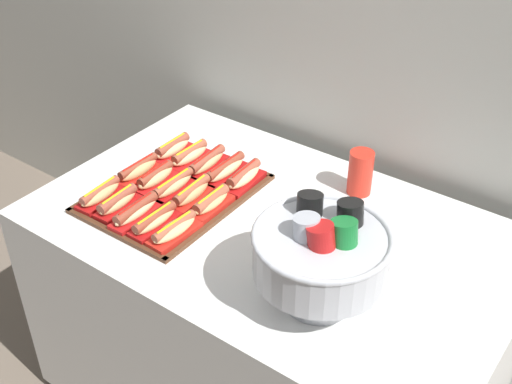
{
  "coord_description": "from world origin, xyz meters",
  "views": [
    {
      "loc": [
        0.86,
        -1.27,
        1.98
      ],
      "look_at": [
        -0.07,
        0.01,
        0.88
      ],
      "focal_mm": 46.1,
      "sensor_mm": 36.0,
      "label": 1
    }
  ],
  "objects_px": {
    "hot_dog_2": "(136,212)",
    "cup_stack": "(360,173)",
    "buffet_table": "(272,317)",
    "punch_bowl": "(322,252)",
    "hot_dog_4": "(174,230)",
    "hot_dog_6": "(156,178)",
    "hot_dog_14": "(244,177)",
    "hot_dog_11": "(190,156)",
    "hot_dog_7": "(173,186)",
    "hot_dog_9": "(211,203)",
    "serving_tray": "(174,194)",
    "hot_dog_13": "(225,170)",
    "hot_dog_0": "(100,195)",
    "hot_dog_5": "(138,170)",
    "hot_dog_1": "(118,203)",
    "hot_dog_3": "(155,221)",
    "hot_dog_12": "(207,163)",
    "hot_dog_8": "(192,194)",
    "hot_dog_10": "(173,149)"
  },
  "relations": [
    {
      "from": "hot_dog_2",
      "to": "cup_stack",
      "type": "distance_m",
      "value": 0.69
    },
    {
      "from": "buffet_table",
      "to": "punch_bowl",
      "type": "height_order",
      "value": "punch_bowl"
    },
    {
      "from": "hot_dog_4",
      "to": "hot_dog_6",
      "type": "xyz_separation_m",
      "value": [
        -0.23,
        0.16,
        0.0
      ]
    },
    {
      "from": "hot_dog_4",
      "to": "hot_dog_14",
      "type": "height_order",
      "value": "hot_dog_14"
    },
    {
      "from": "punch_bowl",
      "to": "hot_dog_2",
      "type": "bearing_deg",
      "value": -176.7
    },
    {
      "from": "hot_dog_2",
      "to": "hot_dog_11",
      "type": "height_order",
      "value": "hot_dog_11"
    },
    {
      "from": "hot_dog_6",
      "to": "hot_dog_7",
      "type": "distance_m",
      "value": 0.08
    },
    {
      "from": "hot_dog_4",
      "to": "hot_dog_9",
      "type": "relative_size",
      "value": 1.07
    },
    {
      "from": "hot_dog_7",
      "to": "hot_dog_11",
      "type": "bearing_deg",
      "value": 114.83
    },
    {
      "from": "serving_tray",
      "to": "hot_dog_13",
      "type": "relative_size",
      "value": 2.87
    },
    {
      "from": "hot_dog_9",
      "to": "hot_dog_7",
      "type": "bearing_deg",
      "value": -179.62
    },
    {
      "from": "hot_dog_0",
      "to": "hot_dog_6",
      "type": "xyz_separation_m",
      "value": [
        0.07,
        0.17,
        0.0
      ]
    },
    {
      "from": "hot_dog_5",
      "to": "hot_dog_6",
      "type": "xyz_separation_m",
      "value": [
        0.07,
        0.0,
        -0.0
      ]
    },
    {
      "from": "hot_dog_1",
      "to": "hot_dog_6",
      "type": "bearing_deg",
      "value": 90.38
    },
    {
      "from": "hot_dog_2",
      "to": "hot_dog_3",
      "type": "height_order",
      "value": "hot_dog_2"
    },
    {
      "from": "buffet_table",
      "to": "hot_dog_5",
      "type": "distance_m",
      "value": 0.65
    },
    {
      "from": "hot_dog_1",
      "to": "hot_dog_3",
      "type": "bearing_deg",
      "value": 0.38
    },
    {
      "from": "hot_dog_5",
      "to": "hot_dog_12",
      "type": "distance_m",
      "value": 0.22
    },
    {
      "from": "hot_dog_5",
      "to": "hot_dog_12",
      "type": "xyz_separation_m",
      "value": [
        0.15,
        0.17,
        -0.0
      ]
    },
    {
      "from": "hot_dog_8",
      "to": "hot_dog_13",
      "type": "relative_size",
      "value": 0.92
    },
    {
      "from": "serving_tray",
      "to": "hot_dog_2",
      "type": "height_order",
      "value": "hot_dog_2"
    },
    {
      "from": "hot_dog_10",
      "to": "punch_bowl",
      "type": "xyz_separation_m",
      "value": [
        0.76,
        -0.29,
        0.12
      ]
    },
    {
      "from": "hot_dog_5",
      "to": "hot_dog_14",
      "type": "relative_size",
      "value": 0.98
    },
    {
      "from": "hot_dog_7",
      "to": "hot_dog_10",
      "type": "bearing_deg",
      "value": 132.66
    },
    {
      "from": "hot_dog_3",
      "to": "cup_stack",
      "type": "relative_size",
      "value": 1.18
    },
    {
      "from": "serving_tray",
      "to": "hot_dog_3",
      "type": "bearing_deg",
      "value": -65.17
    },
    {
      "from": "hot_dog_9",
      "to": "hot_dog_10",
      "type": "height_order",
      "value": "hot_dog_10"
    },
    {
      "from": "serving_tray",
      "to": "hot_dog_11",
      "type": "distance_m",
      "value": 0.18
    },
    {
      "from": "hot_dog_2",
      "to": "hot_dog_4",
      "type": "xyz_separation_m",
      "value": [
        0.15,
        0.0,
        -0.0
      ]
    },
    {
      "from": "hot_dog_5",
      "to": "hot_dog_9",
      "type": "bearing_deg",
      "value": 0.38
    },
    {
      "from": "hot_dog_0",
      "to": "hot_dog_13",
      "type": "xyz_separation_m",
      "value": [
        0.22,
        0.33,
        0.0
      ]
    },
    {
      "from": "hot_dog_7",
      "to": "hot_dog_11",
      "type": "distance_m",
      "value": 0.18
    },
    {
      "from": "hot_dog_2",
      "to": "hot_dog_14",
      "type": "relative_size",
      "value": 1.08
    },
    {
      "from": "hot_dog_5",
      "to": "hot_dog_8",
      "type": "bearing_deg",
      "value": 0.38
    },
    {
      "from": "hot_dog_4",
      "to": "hot_dog_7",
      "type": "distance_m",
      "value": 0.22
    },
    {
      "from": "buffet_table",
      "to": "hot_dog_2",
      "type": "relative_size",
      "value": 7.8
    },
    {
      "from": "serving_tray",
      "to": "hot_dog_5",
      "type": "relative_size",
      "value": 3.18
    },
    {
      "from": "hot_dog_4",
      "to": "buffet_table",
      "type": "bearing_deg",
      "value": 49.48
    },
    {
      "from": "hot_dog_3",
      "to": "punch_bowl",
      "type": "relative_size",
      "value": 0.5
    },
    {
      "from": "hot_dog_1",
      "to": "hot_dog_11",
      "type": "bearing_deg",
      "value": 90.38
    },
    {
      "from": "serving_tray",
      "to": "hot_dog_11",
      "type": "bearing_deg",
      "value": 114.83
    },
    {
      "from": "hot_dog_3",
      "to": "cup_stack",
      "type": "height_order",
      "value": "cup_stack"
    },
    {
      "from": "serving_tray",
      "to": "hot_dog_13",
      "type": "height_order",
      "value": "hot_dog_13"
    },
    {
      "from": "hot_dog_7",
      "to": "cup_stack",
      "type": "xyz_separation_m",
      "value": [
        0.46,
        0.36,
        0.04
      ]
    },
    {
      "from": "hot_dog_6",
      "to": "hot_dog_9",
      "type": "height_order",
      "value": "hot_dog_6"
    },
    {
      "from": "hot_dog_14",
      "to": "punch_bowl",
      "type": "xyz_separation_m",
      "value": [
        0.46,
        -0.3,
        0.12
      ]
    },
    {
      "from": "hot_dog_1",
      "to": "hot_dog_14",
      "type": "bearing_deg",
      "value": 56.1
    },
    {
      "from": "hot_dog_7",
      "to": "hot_dog_11",
      "type": "relative_size",
      "value": 1.01
    },
    {
      "from": "hot_dog_0",
      "to": "hot_dog_4",
      "type": "relative_size",
      "value": 0.98
    },
    {
      "from": "hot_dog_9",
      "to": "hot_dog_14",
      "type": "height_order",
      "value": "hot_dog_14"
    }
  ]
}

